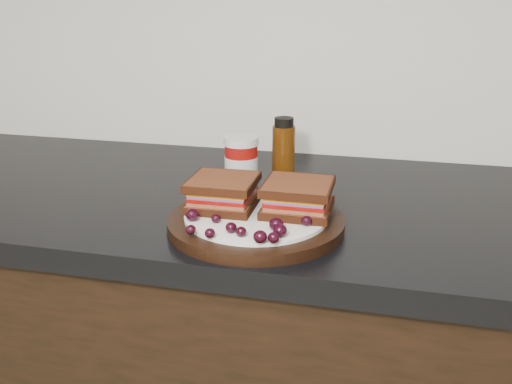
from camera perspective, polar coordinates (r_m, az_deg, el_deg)
countertop at (r=1.12m, az=-9.48°, el=-0.42°), size 3.98×0.60×0.04m
plate at (r=0.90m, az=0.00°, el=-3.05°), size 0.28×0.28×0.02m
sandwich_left at (r=0.92m, az=-3.33°, el=-0.06°), size 0.11×0.11×0.05m
sandwich_right at (r=0.90m, az=4.20°, el=-0.52°), size 0.11×0.11×0.05m
grape_0 at (r=0.87m, az=-6.38°, el=-2.28°), size 0.02×0.02×0.02m
grape_1 at (r=0.86m, az=-4.03°, el=-2.65°), size 0.01×0.01×0.01m
grape_2 at (r=0.83m, az=-6.54°, el=-3.76°), size 0.02×0.02×0.01m
grape_3 at (r=0.81m, az=-4.63°, el=-4.12°), size 0.02×0.02×0.01m
grape_4 at (r=0.83m, az=-2.51°, el=-3.57°), size 0.02×0.02×0.02m
grape_5 at (r=0.81m, az=-1.50°, el=-3.98°), size 0.02×0.02×0.01m
grape_6 at (r=0.79m, az=0.41°, el=-4.50°), size 0.02×0.02×0.02m
grape_7 at (r=0.79m, az=1.76°, el=-4.59°), size 0.02×0.02×0.02m
grape_8 at (r=0.81m, az=2.41°, el=-3.88°), size 0.02×0.02×0.02m
grape_9 at (r=0.83m, az=2.04°, el=-3.24°), size 0.02×0.02×0.02m
grape_10 at (r=0.85m, az=5.09°, el=-2.87°), size 0.02×0.02×0.02m
grape_11 at (r=0.87m, az=4.66°, el=-2.29°), size 0.02×0.02×0.02m
grape_12 at (r=0.88m, az=5.38°, el=-2.08°), size 0.02×0.02×0.02m
grape_13 at (r=0.91m, az=5.15°, el=-1.53°), size 0.02×0.02×0.01m
grape_14 at (r=0.93m, az=4.76°, el=-1.03°), size 0.02×0.02×0.01m
grape_15 at (r=0.93m, az=-0.95°, el=-0.65°), size 0.02×0.02×0.02m
grape_16 at (r=0.96m, az=-3.71°, el=-0.25°), size 0.02×0.02×0.02m
grape_17 at (r=0.92m, az=-3.67°, el=-0.99°), size 0.02×0.02×0.02m
grape_18 at (r=0.92m, az=-6.08°, el=-1.24°), size 0.02×0.02×0.02m
grape_19 at (r=0.90m, az=-5.51°, el=-1.59°), size 0.02×0.02×0.02m
grape_20 at (r=0.92m, az=-1.81°, el=-1.03°), size 0.02×0.02×0.01m
grape_21 at (r=0.92m, az=-3.29°, el=-1.03°), size 0.02×0.02×0.02m
grape_22 at (r=0.90m, az=-3.95°, el=-1.62°), size 0.02×0.02×0.01m
condiment_jar at (r=1.08m, az=-1.49°, el=3.03°), size 0.09×0.09×0.10m
oil_bottle at (r=1.12m, az=2.77°, el=4.31°), size 0.06×0.06×0.12m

